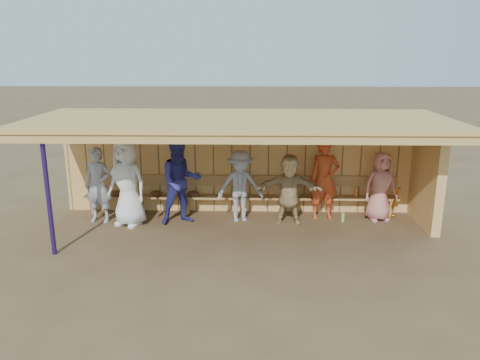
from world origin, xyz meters
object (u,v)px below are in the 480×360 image
player_g (324,179)px  player_h (381,186)px  player_c (181,181)px  player_a (98,185)px  player_b (127,183)px  player_f (289,189)px  player_e (240,186)px  bench (241,192)px

player_g → player_h: 1.30m
player_c → player_h: 4.62m
player_a → player_g: player_g is taller
player_g → player_h: bearing=-11.3°
player_c → player_h: size_ratio=1.22×
player_g → player_b: bearing=179.9°
player_f → player_h: (2.13, 0.24, 0.01)m
player_b → player_e: size_ratio=1.19×
player_f → bench: size_ratio=0.21×
player_b → player_h: size_ratio=1.22×
player_h → bench: 3.29m
player_a → player_f: size_ratio=1.09×
player_c → bench: bearing=6.1°
player_e → player_f: 1.13m
player_b → bench: player_b is taller
player_a → player_e: (3.25, 0.15, -0.04)m
player_f → player_c: bearing=-174.7°
player_c → bench: player_c is taller
player_g → bench: 2.03m
player_a → player_h: size_ratio=1.08×
player_b → player_c: player_b is taller
player_b → player_a: bearing=-170.5°
player_e → bench: (0.00, 0.52, -0.31)m
player_a → bench: bearing=20.4°
player_h → player_c: bearing=171.3°
player_g → bench: (-1.96, 0.31, -0.43)m
player_c → player_f: player_c is taller
bench → player_g: bearing=-8.8°
player_b → bench: (2.53, 0.87, -0.47)m
player_h → player_f: bearing=174.1°
player_g → bench: player_g is taller
player_b → player_e: player_b is taller
bench → player_h: bearing=-7.0°
player_h → bench: player_h is taller
player_a → player_b: 0.76m
player_h → bench: size_ratio=0.21×
player_g → player_f: bearing=-165.4°
player_a → player_e: 3.26m
player_g → bench: bearing=164.0°
player_e → player_h: 3.26m
player_a → bench: size_ratio=0.23×
player_b → bench: 2.71m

